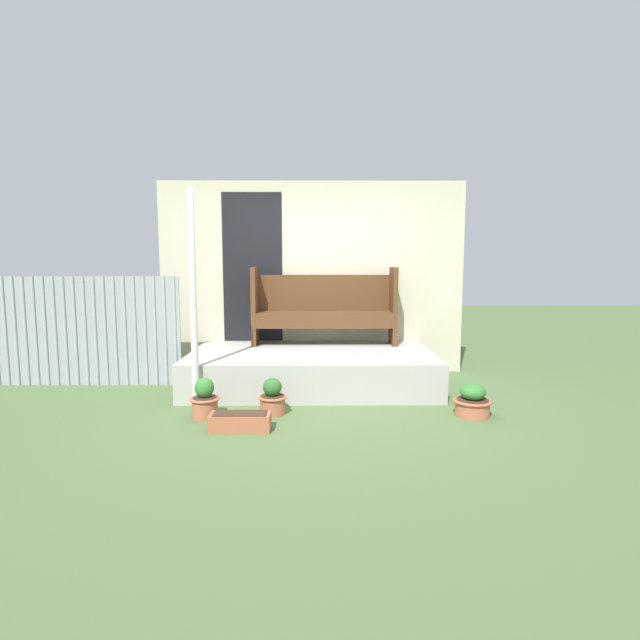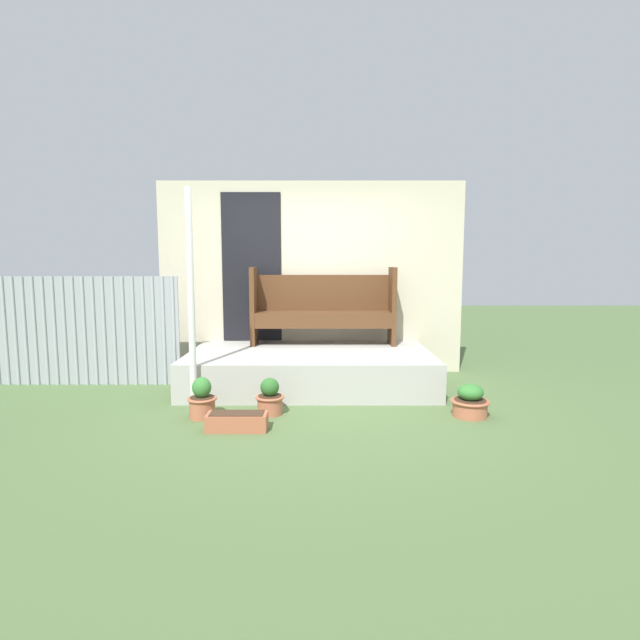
{
  "view_description": "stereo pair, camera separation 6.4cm",
  "coord_description": "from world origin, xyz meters",
  "px_view_note": "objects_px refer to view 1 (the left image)",
  "views": [
    {
      "loc": [
        0.05,
        -5.17,
        1.54
      ],
      "look_at": [
        0.09,
        0.29,
        0.89
      ],
      "focal_mm": 28.0,
      "sensor_mm": 36.0,
      "label": 1
    },
    {
      "loc": [
        0.11,
        -5.17,
        1.54
      ],
      "look_at": [
        0.09,
        0.29,
        0.89
      ],
      "focal_mm": 28.0,
      "sensor_mm": 36.0,
      "label": 2
    }
  ],
  "objects_px": {
    "flower_pot_middle": "(272,398)",
    "flower_pot_left": "(205,400)",
    "support_post": "(193,300)",
    "bench": "(324,305)",
    "planter_box_rect": "(240,422)",
    "flower_pot_right": "(473,402)"
  },
  "relations": [
    {
      "from": "support_post",
      "to": "flower_pot_right",
      "type": "distance_m",
      "value": 3.0
    },
    {
      "from": "flower_pot_left",
      "to": "support_post",
      "type": "bearing_deg",
      "value": 116.5
    },
    {
      "from": "bench",
      "to": "planter_box_rect",
      "type": "distance_m",
      "value": 2.45
    },
    {
      "from": "planter_box_rect",
      "to": "bench",
      "type": "bearing_deg",
      "value": 69.6
    },
    {
      "from": "bench",
      "to": "planter_box_rect",
      "type": "xyz_separation_m",
      "value": [
        -0.8,
        -2.14,
        -0.88
      ]
    },
    {
      "from": "flower_pot_left",
      "to": "planter_box_rect",
      "type": "relative_size",
      "value": 0.74
    },
    {
      "from": "bench",
      "to": "flower_pot_left",
      "type": "bearing_deg",
      "value": -124.09
    },
    {
      "from": "planter_box_rect",
      "to": "flower_pot_left",
      "type": "bearing_deg",
      "value": 138.15
    },
    {
      "from": "flower_pot_middle",
      "to": "flower_pot_left",
      "type": "bearing_deg",
      "value": -169.79
    },
    {
      "from": "flower_pot_left",
      "to": "bench",
      "type": "bearing_deg",
      "value": 56.11
    },
    {
      "from": "bench",
      "to": "flower_pot_left",
      "type": "distance_m",
      "value": 2.29
    },
    {
      "from": "support_post",
      "to": "flower_pot_left",
      "type": "bearing_deg",
      "value": -63.5
    },
    {
      "from": "flower_pot_left",
      "to": "planter_box_rect",
      "type": "distance_m",
      "value": 0.55
    },
    {
      "from": "support_post",
      "to": "flower_pot_left",
      "type": "relative_size",
      "value": 5.6
    },
    {
      "from": "flower_pot_left",
      "to": "flower_pot_middle",
      "type": "height_order",
      "value": "flower_pot_left"
    },
    {
      "from": "bench",
      "to": "flower_pot_left",
      "type": "height_order",
      "value": "bench"
    },
    {
      "from": "bench",
      "to": "flower_pot_right",
      "type": "height_order",
      "value": "bench"
    },
    {
      "from": "planter_box_rect",
      "to": "flower_pot_right",
      "type": "bearing_deg",
      "value": 10.21
    },
    {
      "from": "flower_pot_right",
      "to": "planter_box_rect",
      "type": "relative_size",
      "value": 0.69
    },
    {
      "from": "support_post",
      "to": "bench",
      "type": "height_order",
      "value": "support_post"
    },
    {
      "from": "flower_pot_middle",
      "to": "flower_pot_right",
      "type": "relative_size",
      "value": 0.97
    },
    {
      "from": "flower_pot_left",
      "to": "flower_pot_middle",
      "type": "bearing_deg",
      "value": 10.21
    }
  ]
}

